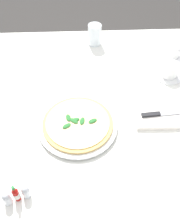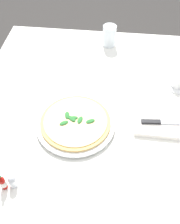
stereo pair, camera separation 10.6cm
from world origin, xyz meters
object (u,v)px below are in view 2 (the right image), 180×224
Objects in this scene: dinner_knife at (164,122)px; hot_sauce_bottle at (3,182)px; salt_shaker at (13,182)px; pizza_plate at (76,124)px; water_glass_right_edge at (109,36)px; napkin_folded at (162,124)px; pizza at (75,121)px; coffee_cup_near_right at (180,79)px.

hot_sauce_bottle is (-0.54, -0.32, 0.01)m from dinner_knife.
dinner_knife is 0.59m from salt_shaker.
water_glass_right_edge is at bearing 80.29° from pizza_plate.
dinner_knife is at bearing -64.76° from water_glass_right_edge.
water_glass_right_edge is at bearing 115.94° from napkin_folded.
salt_shaker reaches higher than dinner_knife.
coffee_cup_near_right reaches higher than pizza.
pizza is 0.34m from dinner_knife.
coffee_cup_near_right is 0.59× the size of napkin_folded.
pizza_plate is 1.39× the size of napkin_folded.
pizza_plate is 5.49× the size of salt_shaker.
water_glass_right_edge is 0.87m from salt_shaker.
water_glass_right_edge is (0.10, 0.56, 0.04)m from pizza_plate.
coffee_cup_near_right reaches higher than pizza_plate.
water_glass_right_edge reaches higher than pizza_plate.
hot_sauce_bottle is (-0.19, -0.28, 0.01)m from pizza.
coffee_cup_near_right is 0.26m from napkin_folded.
water_glass_right_edge reaches higher than coffee_cup_near_right.
coffee_cup_near_right is 0.66× the size of dinner_knife.
salt_shaker is at bearing 19.65° from hot_sauce_bottle.
salt_shaker is (0.03, 0.01, -0.01)m from hot_sauce_bottle.
napkin_folded is at bearing 180.00° from dinner_knife.
salt_shaker is (-0.26, -0.83, -0.02)m from water_glass_right_edge.
hot_sauce_bottle is at bearing -154.26° from dinner_knife.
salt_shaker is at bearing -147.79° from napkin_folded.
water_glass_right_edge is at bearing 140.39° from coffee_cup_near_right.
coffee_cup_near_right reaches higher than dinner_knife.
water_glass_right_edge is at bearing 72.44° from salt_shaker.
napkin_folded is (-0.09, -0.25, -0.02)m from coffee_cup_near_right.
pizza_plate is 1.13× the size of pizza.
water_glass_right_edge reaches higher than salt_shaker.
hot_sauce_bottle is (-0.53, -0.32, 0.02)m from napkin_folded.
coffee_cup_near_right is at bearing 43.09° from salt_shaker.
pizza is 0.34m from napkin_folded.
water_glass_right_edge reaches higher than pizza.
hot_sauce_bottle reaches higher than salt_shaker.
water_glass_right_edge is at bearing 110.40° from dinner_knife.
dinner_knife is (-0.08, -0.25, -0.01)m from coffee_cup_near_right.
dinner_knife is (0.00, 0.00, 0.01)m from napkin_folded.
water_glass_right_edge is 1.30× the size of hot_sauce_bottle.
water_glass_right_edge is at bearing 80.28° from pizza.
napkin_folded is at bearing 5.90° from pizza_plate.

